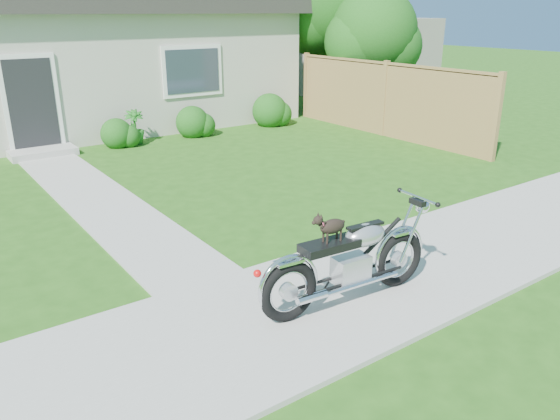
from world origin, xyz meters
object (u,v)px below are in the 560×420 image
Objects in this scene: house at (58,46)px; tree_far at (336,4)px; fence at (385,99)px; tree_near at (379,36)px; motorcycle_with_dog at (351,260)px; potted_plant_right at (134,127)px.

tree_far is (7.75, -2.58, 1.09)m from house.
tree_near is (1.39, 1.71, 1.46)m from fence.
motorcycle_with_dog is at bearing -136.20° from tree_near.
motorcycle_with_dog is (-8.11, -9.67, -2.72)m from tree_far.
tree_far is at bearing 6.91° from potted_plant_right.
potted_plant_right is (-7.11, -0.86, -2.84)m from tree_far.
tree_near is at bearing -30.51° from house.
house is 3.91m from potted_plant_right.
motorcycle_with_dog is (-0.37, -12.26, -1.62)m from house.
house is at bearing 149.49° from tree_near.
tree_far reaches higher than motorcycle_with_dog.
house reaches higher than tree_near.
motorcycle_with_dog is (-6.67, -6.01, -0.41)m from fence.
fence is 7.98× the size of potted_plant_right.
tree_far is 7.70m from potted_plant_right.
fence is 1.31× the size of tree_far.
tree_far is at bearing -18.44° from house.
house reaches higher than fence.
fence is at bearing -26.32° from potted_plant_right.
tree_near is 1.68× the size of motorcycle_with_dog.
tree_near is (7.69, -4.53, 0.24)m from house.
tree_near is at bearing 48.42° from motorcycle_with_dog.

